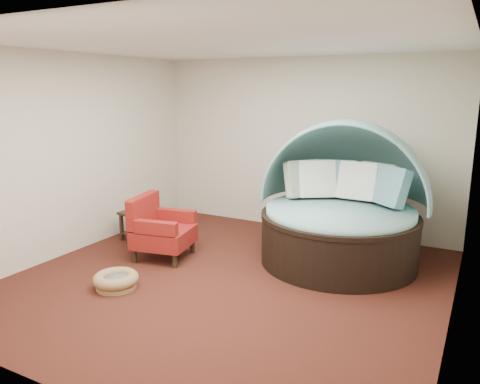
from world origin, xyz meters
The scene contains 10 objects.
floor centered at (0.00, 0.00, 0.00)m, with size 5.00×5.00×0.00m, color #461C14.
wall_back centered at (0.00, 2.50, 1.40)m, with size 5.00×5.00×0.00m, color beige.
wall_front centered at (0.00, -2.50, 1.40)m, with size 5.00×5.00×0.00m, color beige.
wall_left centered at (-2.50, 0.00, 1.40)m, with size 5.00×5.00×0.00m, color beige.
wall_right centered at (2.50, 0.00, 1.40)m, with size 5.00×5.00×0.00m, color beige.
ceiling centered at (0.00, 0.00, 2.80)m, with size 5.00×5.00×0.00m, color white.
canopy_daybed centered at (1.00, 1.36, 0.89)m, with size 2.39×2.31×1.92m.
pet_basket centered at (-1.05, -0.82, 0.10)m, with size 0.69×0.69×0.19m.
red_armchair centered at (-1.23, 0.26, 0.40)m, with size 0.87×0.87×0.87m.
side_table centered at (-2.00, 0.73, 0.29)m, with size 0.55×0.55×0.45m.
Camera 1 is at (2.67, -4.68, 2.32)m, focal length 35.00 mm.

